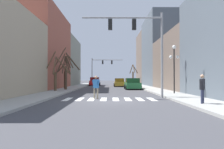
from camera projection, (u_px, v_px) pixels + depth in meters
ground_plane at (110, 101)px, 15.13m from camera, size 240.00×240.00×0.00m
sidewalk_left at (27, 100)px, 15.09m from camera, size 2.67×90.00×0.15m
sidewalk_right at (192, 100)px, 15.18m from camera, size 2.67×90.00×0.15m
building_row_left at (41, 56)px, 31.88m from camera, size 6.00×42.99×11.16m
building_row_right at (170, 55)px, 36.80m from camera, size 6.00×49.87×13.38m
crosswalk_stripes at (110, 99)px, 16.31m from camera, size 6.75×2.60×0.01m
traffic_signal_near at (140, 36)px, 17.23m from camera, size 6.39×0.28×6.76m
traffic_signal_far at (101, 65)px, 49.87m from camera, size 7.05×0.28×6.14m
street_lamp_right_corner at (174, 59)px, 20.52m from camera, size 0.95×0.36×4.53m
car_parked_right_near at (119, 83)px, 40.31m from camera, size 2.03×4.58×1.53m
car_parked_left_near at (132, 84)px, 30.73m from camera, size 2.20×4.81×1.57m
car_at_intersection at (95, 82)px, 45.30m from camera, size 2.17×4.62×1.75m
pedestrian_on_left_sidewalk at (202, 86)px, 12.32m from camera, size 0.49×0.61×1.64m
pedestrian_on_right_sidewalk at (96, 85)px, 16.51m from camera, size 0.67×0.50×1.75m
street_tree_left_near at (67, 71)px, 27.39m from camera, size 2.85×2.30×5.29m
street_tree_right_near at (133, 74)px, 50.37m from camera, size 1.94×2.26×4.62m
street_tree_left_mid at (56, 74)px, 24.56m from camera, size 2.90×2.27×4.47m
street_tree_left_far at (64, 72)px, 29.53m from camera, size 2.14×1.60×4.79m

